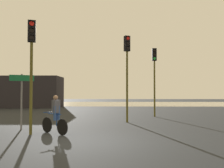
{
  "coord_description": "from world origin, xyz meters",
  "views": [
    {
      "loc": [
        0.68,
        -8.65,
        1.72
      ],
      "look_at": [
        0.5,
        5.0,
        2.2
      ],
      "focal_mm": 40.0,
      "sensor_mm": 36.0,
      "label": 1
    }
  ],
  "objects_px": {
    "traffic_light_center": "(127,63)",
    "direction_sign_post": "(22,93)",
    "distant_building": "(14,92)",
    "traffic_light_far_right": "(154,70)",
    "cyclist": "(55,114)",
    "traffic_light_near_left": "(31,55)"
  },
  "relations": [
    {
      "from": "traffic_light_center",
      "to": "direction_sign_post",
      "type": "xyz_separation_m",
      "value": [
        -5.07,
        -2.94,
        -1.78
      ]
    },
    {
      "from": "distant_building",
      "to": "traffic_light_far_right",
      "type": "bearing_deg",
      "value": -37.53
    },
    {
      "from": "distant_building",
      "to": "traffic_light_near_left",
      "type": "height_order",
      "value": "traffic_light_near_left"
    },
    {
      "from": "distant_building",
      "to": "traffic_light_center",
      "type": "relative_size",
      "value": 2.18
    },
    {
      "from": "traffic_light_near_left",
      "to": "direction_sign_post",
      "type": "relative_size",
      "value": 1.82
    },
    {
      "from": "distant_building",
      "to": "traffic_light_far_right",
      "type": "relative_size",
      "value": 2.23
    },
    {
      "from": "traffic_light_near_left",
      "to": "cyclist",
      "type": "height_order",
      "value": "traffic_light_near_left"
    },
    {
      "from": "traffic_light_far_right",
      "to": "distant_building",
      "type": "bearing_deg",
      "value": -35.63
    },
    {
      "from": "traffic_light_center",
      "to": "direction_sign_post",
      "type": "height_order",
      "value": "traffic_light_center"
    },
    {
      "from": "traffic_light_near_left",
      "to": "direction_sign_post",
      "type": "bearing_deg",
      "value": -73.48
    },
    {
      "from": "traffic_light_center",
      "to": "traffic_light_far_right",
      "type": "bearing_deg",
      "value": -145.81
    },
    {
      "from": "traffic_light_far_right",
      "to": "cyclist",
      "type": "relative_size",
      "value": 3.05
    },
    {
      "from": "cyclist",
      "to": "direction_sign_post",
      "type": "bearing_deg",
      "value": 97.26
    },
    {
      "from": "distant_building",
      "to": "direction_sign_post",
      "type": "distance_m",
      "value": 19.34
    },
    {
      "from": "traffic_light_near_left",
      "to": "traffic_light_center",
      "type": "relative_size",
      "value": 0.94
    },
    {
      "from": "traffic_light_far_right",
      "to": "cyclist",
      "type": "height_order",
      "value": "traffic_light_far_right"
    },
    {
      "from": "traffic_light_center",
      "to": "cyclist",
      "type": "relative_size",
      "value": 3.12
    },
    {
      "from": "traffic_light_far_right",
      "to": "direction_sign_post",
      "type": "height_order",
      "value": "traffic_light_far_right"
    },
    {
      "from": "traffic_light_near_left",
      "to": "traffic_light_center",
      "type": "xyz_separation_m",
      "value": [
        4.18,
        4.28,
        0.2
      ]
    },
    {
      "from": "distant_building",
      "to": "traffic_light_center",
      "type": "height_order",
      "value": "traffic_light_center"
    },
    {
      "from": "direction_sign_post",
      "to": "cyclist",
      "type": "bearing_deg",
      "value": 122.44
    },
    {
      "from": "distant_building",
      "to": "traffic_light_near_left",
      "type": "xyz_separation_m",
      "value": [
        8.51,
        -19.12,
        1.46
      ]
    }
  ]
}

